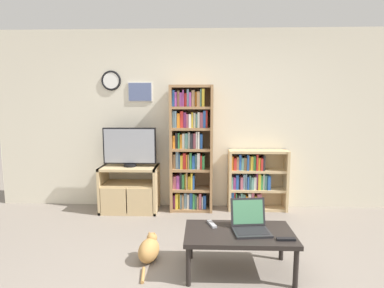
# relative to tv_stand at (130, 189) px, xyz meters

# --- Properties ---
(wall_back) EXTENTS (6.08, 0.09, 2.60)m
(wall_back) POSITION_rel_tv_stand_xyz_m (1.00, 0.29, 0.97)
(wall_back) COLOR beige
(wall_back) RESTS_ON ground_plane
(tv_stand) EXTENTS (0.81, 0.45, 0.65)m
(tv_stand) POSITION_rel_tv_stand_xyz_m (0.00, 0.00, 0.00)
(tv_stand) COLOR tan
(tv_stand) RESTS_ON ground_plane
(television) EXTENTS (0.75, 0.18, 0.55)m
(television) POSITION_rel_tv_stand_xyz_m (0.01, 0.01, 0.61)
(television) COLOR black
(television) RESTS_ON tv_stand
(bookshelf_tall) EXTENTS (0.60, 0.32, 1.79)m
(bookshelf_tall) POSITION_rel_tv_stand_xyz_m (0.86, 0.11, 0.57)
(bookshelf_tall) COLOR #9E754C
(bookshelf_tall) RESTS_ON ground_plane
(bookshelf_short) EXTENTS (0.85, 0.25, 0.88)m
(bookshelf_short) POSITION_rel_tv_stand_xyz_m (1.78, 0.14, 0.10)
(bookshelf_short) COLOR tan
(bookshelf_short) RESTS_ON ground_plane
(coffee_table) EXTENTS (0.99, 0.55, 0.39)m
(coffee_table) POSITION_rel_tv_stand_xyz_m (1.38, -1.54, 0.02)
(coffee_table) COLOR black
(coffee_table) RESTS_ON ground_plane
(laptop) EXTENTS (0.35, 0.33, 0.27)m
(laptop) POSITION_rel_tv_stand_xyz_m (1.48, -1.50, 0.12)
(laptop) COLOR #232326
(laptop) RESTS_ON coffee_table
(remote_near_laptop) EXTENTS (0.09, 0.17, 0.02)m
(remote_near_laptop) POSITION_rel_tv_stand_xyz_m (1.13, -1.40, 0.07)
(remote_near_laptop) COLOR #99999E
(remote_near_laptop) RESTS_ON coffee_table
(remote_far_from_laptop) EXTENTS (0.16, 0.05, 0.02)m
(remote_far_from_laptop) POSITION_rel_tv_stand_xyz_m (1.76, -1.70, 0.07)
(remote_far_from_laptop) COLOR black
(remote_far_from_laptop) RESTS_ON coffee_table
(cat) EXTENTS (0.25, 0.54, 0.27)m
(cat) POSITION_rel_tv_stand_xyz_m (0.52, -1.38, -0.21)
(cat) COLOR #B78447
(cat) RESTS_ON ground_plane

